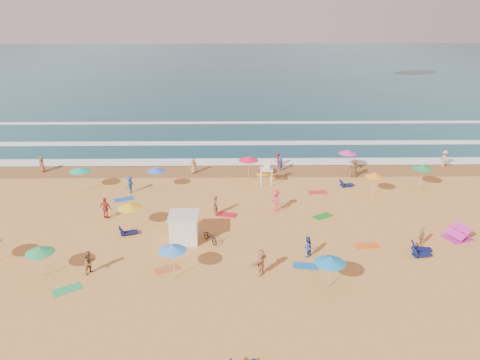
{
  "coord_description": "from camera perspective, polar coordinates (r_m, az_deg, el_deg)",
  "views": [
    {
      "loc": [
        1.32,
        -33.07,
        16.84
      ],
      "look_at": [
        1.85,
        6.0,
        1.5
      ],
      "focal_mm": 35.0,
      "sensor_mm": 36.0,
      "label": 1
    }
  ],
  "objects": [
    {
      "name": "cabana_roof",
      "position": [
        34.27,
        -6.88,
        -4.28
      ],
      "size": [
        2.2,
        2.2,
        0.12
      ],
      "primitive_type": "cube",
      "color": "silver",
      "rests_on": "cabana"
    },
    {
      "name": "beachgoers",
      "position": [
        40.58,
        0.61,
        -1.77
      ],
      "size": [
        46.01,
        22.07,
        2.14
      ],
      "color": "#264EB3",
      "rests_on": "ground"
    },
    {
      "name": "wet_sand",
      "position": [
        48.6,
        -2.28,
        1.15
      ],
      "size": [
        220.0,
        220.0,
        0.0
      ],
      "primitive_type": "plane",
      "color": "olive",
      "rests_on": "ground"
    },
    {
      "name": "cabana",
      "position": [
        34.74,
        -6.81,
        -5.86
      ],
      "size": [
        2.0,
        2.0,
        2.0
      ],
      "primitive_type": "cube",
      "color": "silver",
      "rests_on": "ground"
    },
    {
      "name": "loungers",
      "position": [
        34.71,
        11.85,
        -7.77
      ],
      "size": [
        54.91,
        24.32,
        0.34
      ],
      "color": "#101B53",
      "rests_on": "ground"
    },
    {
      "name": "towels",
      "position": [
        36.4,
        -2.56,
        -6.12
      ],
      "size": [
        30.35,
        23.33,
        0.03
      ],
      "color": "#BA174D",
      "rests_on": "ground"
    },
    {
      "name": "bicycle",
      "position": [
        34.57,
        -3.66,
        -6.89
      ],
      "size": [
        1.51,
        1.79,
        0.92
      ],
      "primitive_type": "imported",
      "rotation": [
        0.0,
        0.0,
        0.61
      ],
      "color": "black",
      "rests_on": "ground"
    },
    {
      "name": "surf_foam",
      "position": [
        56.93,
        -2.08,
        4.32
      ],
      "size": [
        200.0,
        18.7,
        0.05
      ],
      "color": "white",
      "rests_on": "ground"
    },
    {
      "name": "ground",
      "position": [
        37.14,
        -2.74,
        -5.56
      ],
      "size": [
        220.0,
        220.0,
        0.0
      ],
      "primitive_type": "plane",
      "color": "gold",
      "rests_on": "ground"
    },
    {
      "name": "lifeguard_stand",
      "position": [
        44.72,
        3.22,
        0.72
      ],
      "size": [
        1.2,
        1.2,
        2.1
      ],
      "primitive_type": null,
      "color": "white",
      "rests_on": "ground"
    },
    {
      "name": "beach_umbrellas",
      "position": [
        37.34,
        -9.76,
        -2.11
      ],
      "size": [
        53.83,
        30.73,
        0.8
      ],
      "color": "#3894FF",
      "rests_on": "ground"
    },
    {
      "name": "ocean",
      "position": [
        118.29,
        -1.45,
        13.24
      ],
      "size": [
        220.0,
        140.0,
        0.18
      ],
      "primitive_type": "cube",
      "color": "#0C4756",
      "rests_on": "ground"
    }
  ]
}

